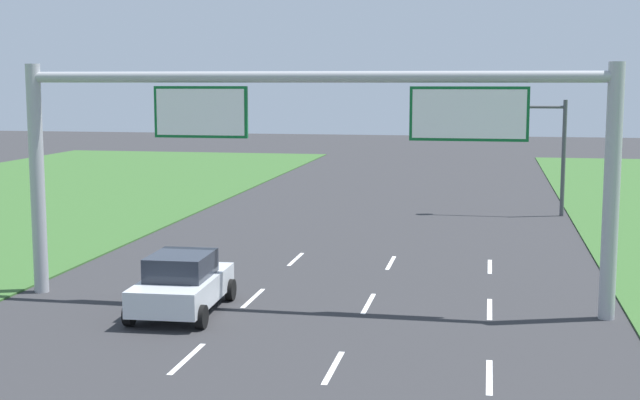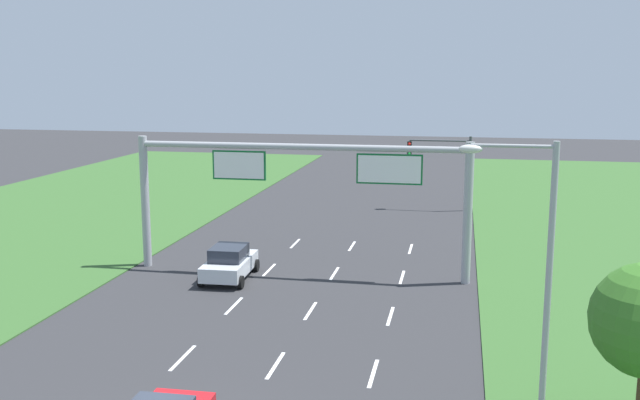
# 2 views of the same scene
# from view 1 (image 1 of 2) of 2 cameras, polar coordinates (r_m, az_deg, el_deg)

# --- Properties ---
(car_lead_silver) EXTENTS (2.35, 4.27, 1.70)m
(car_lead_silver) POSITION_cam_1_polar(r_m,az_deg,el_deg) (25.43, -8.82, -5.29)
(car_lead_silver) COLOR silver
(car_lead_silver) RESTS_ON ground_plane
(sign_gantry) EXTENTS (17.24, 0.44, 7.00)m
(sign_gantry) POSITION_cam_1_polar(r_m,az_deg,el_deg) (25.41, -0.40, 4.02)
(sign_gantry) COLOR #9EA0A5
(sign_gantry) RESTS_ON ground_plane
(traffic_light_mast) EXTENTS (4.76, 0.49, 5.60)m
(traffic_light_mast) POSITION_cam_1_polar(r_m,az_deg,el_deg) (44.17, 12.86, 4.03)
(traffic_light_mast) COLOR #47494F
(traffic_light_mast) RESTS_ON ground_plane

